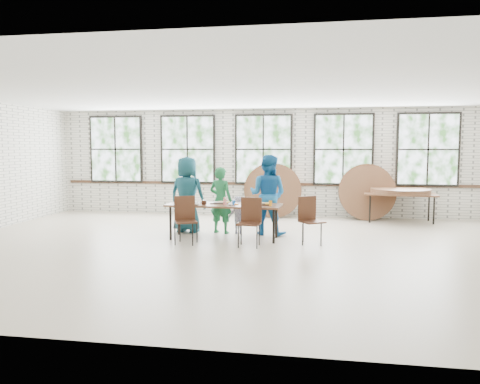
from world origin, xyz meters
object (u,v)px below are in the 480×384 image
Objects in this scene: chair_near_left at (185,216)px; storage_table at (400,196)px; dining_table at (224,207)px; chair_near_right at (250,218)px.

chair_near_left is 0.51× the size of storage_table.
dining_table is at bearing -138.62° from storage_table.
chair_near_left reaches higher than storage_table.
chair_near_left is 5.90m from storage_table.
dining_table is 1.31× the size of storage_table.
chair_near_right is at bearing -39.86° from dining_table.
chair_near_left is (-0.69, -0.54, -0.13)m from dining_table.
dining_table is 2.56× the size of chair_near_right.
dining_table is 0.89m from chair_near_left.
chair_near_right is (0.64, -0.59, -0.13)m from dining_table.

